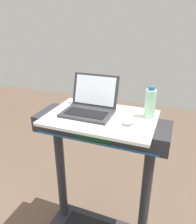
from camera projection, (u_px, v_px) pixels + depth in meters
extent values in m
cylinder|color=#28282D|center=(61.00, 173.00, 1.75)|extent=(0.07, 0.07, 0.87)
cylinder|color=#28282D|center=(145.00, 196.00, 1.53)|extent=(0.07, 0.07, 0.87)
cube|color=#28282D|center=(101.00, 126.00, 1.44)|extent=(0.90, 0.28, 0.11)
cube|color=#0C3F19|center=(93.00, 136.00, 1.32)|extent=(0.24, 0.01, 0.06)
cube|color=#1E598C|center=(93.00, 143.00, 1.34)|extent=(0.81, 0.00, 0.02)
cube|color=white|center=(101.00, 118.00, 1.42)|extent=(0.71, 0.48, 0.02)
cube|color=#2D2D30|center=(87.00, 113.00, 1.43)|extent=(0.33, 0.22, 0.02)
cube|color=black|center=(86.00, 113.00, 1.41)|extent=(0.27, 0.12, 0.00)
cube|color=#2D2D30|center=(95.00, 90.00, 1.51)|extent=(0.33, 0.07, 0.22)
cube|color=white|center=(95.00, 90.00, 1.51)|extent=(0.29, 0.06, 0.19)
ellipsoid|color=#B2B2B7|center=(129.00, 121.00, 1.30)|extent=(0.09, 0.11, 0.03)
cylinder|color=#9EDBB2|center=(150.00, 104.00, 1.36)|extent=(0.07, 0.07, 0.18)
cylinder|color=#2659A5|center=(152.00, 88.00, 1.32)|extent=(0.04, 0.04, 0.02)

